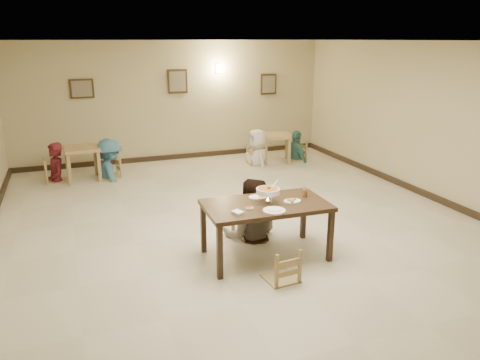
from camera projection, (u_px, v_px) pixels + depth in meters
name	position (u px, v px, depth m)	size (l,w,h in m)	color
floor	(244.00, 227.00, 7.83)	(10.00, 10.00, 0.00)	beige
ceiling	(244.00, 41.00, 6.96)	(10.00, 10.00, 0.00)	silver
wall_back	(174.00, 101.00, 11.88)	(10.00, 10.00, 0.00)	#C4B68C
wall_right	(444.00, 124.00, 8.72)	(10.00, 10.00, 0.00)	#C4B68C
baseboard_back	(177.00, 157.00, 12.27)	(8.00, 0.06, 0.12)	black
baseboard_right	(433.00, 197.00, 9.13)	(0.06, 10.00, 0.12)	black
picture_a	(82.00, 89.00, 10.99)	(0.55, 0.04, 0.45)	#352612
picture_b	(178.00, 81.00, 11.73)	(0.50, 0.04, 0.60)	#352612
picture_c	(269.00, 84.00, 12.60)	(0.45, 0.04, 0.55)	#352612
wall_sconce	(219.00, 68.00, 12.01)	(0.16, 0.05, 0.22)	#FFD88C
main_table	(266.00, 209.00, 6.58)	(1.76, 1.03, 0.81)	#352315
chair_far	(249.00, 207.00, 7.40)	(0.44, 0.44, 0.95)	tan
chair_near	(281.00, 249.00, 6.02)	(0.41, 0.41, 0.88)	tan
main_diner	(251.00, 179.00, 7.21)	(0.93, 0.73, 1.92)	gray
curry_warmer	(268.00, 191.00, 6.53)	(0.37, 0.33, 0.30)	silver
rice_plate_far	(258.00, 197.00, 6.78)	(0.29, 0.29, 0.07)	white
rice_plate_near	(274.00, 210.00, 6.25)	(0.31, 0.31, 0.07)	white
fried_plate	(292.00, 201.00, 6.61)	(0.25, 0.25, 0.06)	white
chili_dish	(249.00, 208.00, 6.35)	(0.10, 0.10, 0.02)	white
napkin_cutlery	(238.00, 212.00, 6.19)	(0.18, 0.24, 0.03)	white
drink_glass	(305.00, 192.00, 6.83)	(0.07, 0.07, 0.13)	white
bg_table_left	(82.00, 153.00, 10.30)	(0.78, 0.78, 0.74)	tan
bg_table_right	(277.00, 140.00, 11.88)	(0.91, 0.91, 0.70)	tan
bg_chair_ll	(55.00, 160.00, 10.19)	(0.45, 0.45, 0.97)	tan
bg_chair_lr	(109.00, 158.00, 10.52)	(0.43, 0.43, 0.92)	tan
bg_chair_rl	(257.00, 146.00, 11.66)	(0.43, 0.43, 0.91)	tan
bg_chair_rr	(296.00, 142.00, 12.11)	(0.43, 0.43, 0.91)	tan
bg_diner_a	(53.00, 143.00, 10.08)	(0.64, 0.42, 1.74)	#56151D
bg_diner_b	(108.00, 139.00, 10.40)	(1.15, 0.66, 1.78)	teal
bg_diner_c	(257.00, 129.00, 11.54)	(0.86, 0.56, 1.77)	silver
bg_diner_d	(297.00, 130.00, 12.02)	(0.90, 0.37, 1.53)	#417D7A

